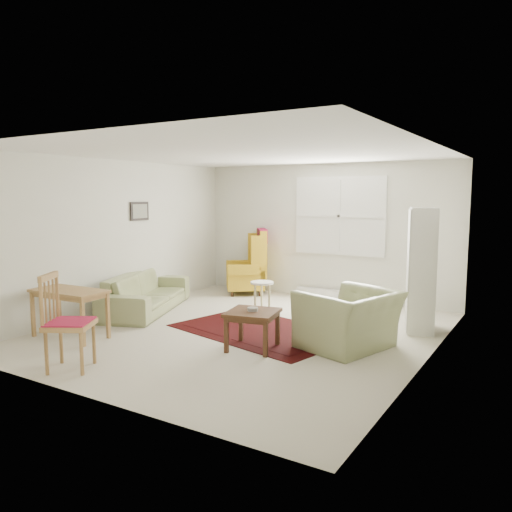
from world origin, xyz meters
The scene contains 10 objects.
room centered at (0.02, 0.21, 1.26)m, with size 5.04×5.54×2.51m.
rug centered at (0.19, 0.14, 0.01)m, with size 2.44×1.57×0.02m, color black, non-canonical shape.
sofa centered at (-2.10, 0.22, 0.43)m, with size 2.14×0.83×0.86m, color #8E9664.
armchair centered at (1.54, 0.03, 0.44)m, with size 1.13×0.99×0.88m, color #8E9664.
wingback_chair centered at (-1.48, 2.31, 0.64)m, with size 0.74×0.78×1.28m, color gold, non-canonical shape.
coffee_table centered at (0.52, -0.63, 0.25)m, with size 0.60×0.60×0.49m, color #432614, non-canonical shape.
stool centered at (-0.41, 1.17, 0.26)m, with size 0.38×0.38×0.51m, color white, non-canonical shape.
cabinet centered at (2.10, 1.37, 0.88)m, with size 0.37×0.70×1.75m, color silver, non-canonical shape.
desk centered at (-1.87, -1.49, 0.33)m, with size 1.04×0.52×0.66m, color #A17640, non-canonical shape.
desk_chair centered at (-0.82, -2.31, 0.54)m, with size 0.47×0.47×1.08m, color #A17640, non-canonical shape.
Camera 1 is at (3.73, -5.82, 1.93)m, focal length 35.00 mm.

